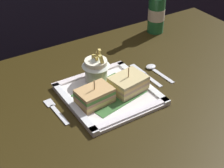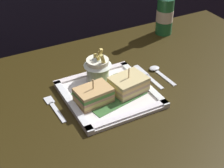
{
  "view_description": "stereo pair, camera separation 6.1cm",
  "coord_description": "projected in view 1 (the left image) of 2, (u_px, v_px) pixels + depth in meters",
  "views": [
    {
      "loc": [
        -0.45,
        -0.7,
        1.39
      ],
      "look_at": [
        -0.01,
        0.0,
        0.82
      ],
      "focal_mm": 54.81,
      "sensor_mm": 36.0,
      "label": 1
    },
    {
      "loc": [
        -0.39,
        -0.73,
        1.39
      ],
      "look_at": [
        -0.01,
        0.0,
        0.82
      ],
      "focal_mm": 54.81,
      "sensor_mm": 36.0,
      "label": 2
    }
  ],
  "objects": [
    {
      "name": "dining_table",
      "position": [
        115.0,
        128.0,
        1.11
      ],
      "size": [
        1.35,
        0.75,
        0.78
      ],
      "color": "black",
      "rests_on": "ground_plane"
    },
    {
      "name": "square_plate",
      "position": [
        109.0,
        94.0,
        1.02
      ],
      "size": [
        0.26,
        0.26,
        0.02
      ],
      "color": "white",
      "rests_on": "dining_table"
    },
    {
      "name": "sandwich_half_left",
      "position": [
        95.0,
        96.0,
        0.97
      ],
      "size": [
        0.11,
        0.08,
        0.08
      ],
      "color": "tan",
      "rests_on": "square_plate"
    },
    {
      "name": "sandwich_half_right",
      "position": [
        128.0,
        84.0,
        1.02
      ],
      "size": [
        0.11,
        0.09,
        0.08
      ],
      "color": "tan",
      "rests_on": "square_plate"
    },
    {
      "name": "fries_cup",
      "position": [
        96.0,
        66.0,
        1.04
      ],
      "size": [
        0.09,
        0.09,
        0.11
      ],
      "color": "silver",
      "rests_on": "square_plate"
    },
    {
      "name": "beer_bottle",
      "position": [
        157.0,
        10.0,
        1.33
      ],
      "size": [
        0.07,
        0.07,
        0.25
      ],
      "color": "#226A35",
      "rests_on": "dining_table"
    },
    {
      "name": "fork",
      "position": [
        55.0,
        110.0,
        0.96
      ],
      "size": [
        0.03,
        0.14,
        0.0
      ],
      "color": "silver",
      "rests_on": "dining_table"
    },
    {
      "name": "knife",
      "position": [
        145.0,
        74.0,
        1.11
      ],
      "size": [
        0.02,
        0.16,
        0.0
      ],
      "color": "silver",
      "rests_on": "dining_table"
    },
    {
      "name": "spoon",
      "position": [
        154.0,
        69.0,
        1.14
      ],
      "size": [
        0.03,
        0.13,
        0.01
      ],
      "color": "silver",
      "rests_on": "dining_table"
    }
  ]
}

